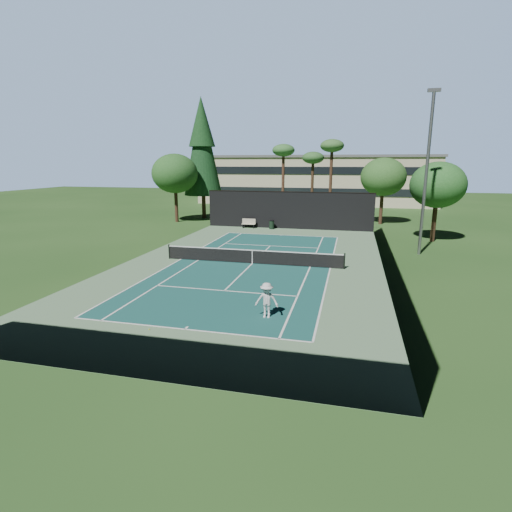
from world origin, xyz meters
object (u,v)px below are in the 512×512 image
at_px(tennis_ball_a, 149,329).
at_px(tennis_ball_d, 196,247).
at_px(tennis_ball_c, 265,253).
at_px(park_bench, 249,223).
at_px(tennis_net, 252,256).
at_px(trash_bin, 272,225).
at_px(tennis_ball_b, 205,253).
at_px(player, 267,300).

xyz_separation_m(tennis_ball_a, tennis_ball_d, (-4.47, 16.51, 0.01)).
relative_size(tennis_ball_c, park_bench, 0.04).
height_order(tennis_net, trash_bin, tennis_net).
height_order(tennis_net, tennis_ball_d, tennis_net).
height_order(tennis_ball_a, tennis_ball_d, tennis_ball_d).
relative_size(tennis_ball_b, park_bench, 0.04).
relative_size(tennis_ball_a, tennis_ball_d, 0.82).
xyz_separation_m(tennis_ball_d, park_bench, (1.65, 11.23, 0.51)).
height_order(tennis_ball_a, park_bench, park_bench).
xyz_separation_m(tennis_ball_c, tennis_ball_d, (-6.10, 0.76, 0.01)).
bearing_deg(player, tennis_ball_c, 100.05).
xyz_separation_m(tennis_ball_d, trash_bin, (4.26, 11.10, 0.44)).
xyz_separation_m(tennis_ball_b, tennis_ball_d, (-1.55, 1.94, 0.01)).
xyz_separation_m(tennis_ball_a, trash_bin, (-0.21, 27.61, 0.45)).
distance_m(tennis_net, tennis_ball_c, 3.52).
height_order(tennis_ball_a, tennis_ball_b, tennis_ball_b).
height_order(tennis_ball_c, trash_bin, trash_bin).
relative_size(tennis_ball_c, trash_bin, 0.07).
height_order(player, tennis_ball_c, player).
distance_m(player, tennis_ball_c, 13.52).
relative_size(tennis_net, park_bench, 8.60).
bearing_deg(tennis_ball_d, tennis_ball_b, -51.44).
bearing_deg(tennis_ball_c, tennis_ball_b, -165.45).
bearing_deg(tennis_ball_a, tennis_ball_c, 84.09).
height_order(tennis_net, player, player).
relative_size(player, tennis_ball_d, 22.07).
xyz_separation_m(tennis_net, park_bench, (-4.30, 15.47, -0.01)).
bearing_deg(player, trash_bin, 98.20).
relative_size(tennis_net, tennis_ball_d, 169.87).
relative_size(tennis_ball_a, trash_bin, 0.07).
relative_size(player, tennis_ball_c, 25.57).
relative_size(tennis_net, tennis_ball_a, 208.15).
bearing_deg(tennis_net, player, -72.13).
bearing_deg(trash_bin, tennis_ball_a, -89.57).
distance_m(tennis_net, park_bench, 16.05).
distance_m(tennis_net, player, 10.17).
xyz_separation_m(player, tennis_ball_b, (-7.53, 11.98, -0.81)).
distance_m(tennis_ball_c, trash_bin, 12.00).
xyz_separation_m(tennis_net, tennis_ball_b, (-4.41, 2.30, -0.52)).
relative_size(tennis_ball_b, tennis_ball_d, 0.86).
height_order(player, tennis_ball_b, player).
xyz_separation_m(tennis_ball_b, park_bench, (0.11, 13.17, 0.51)).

